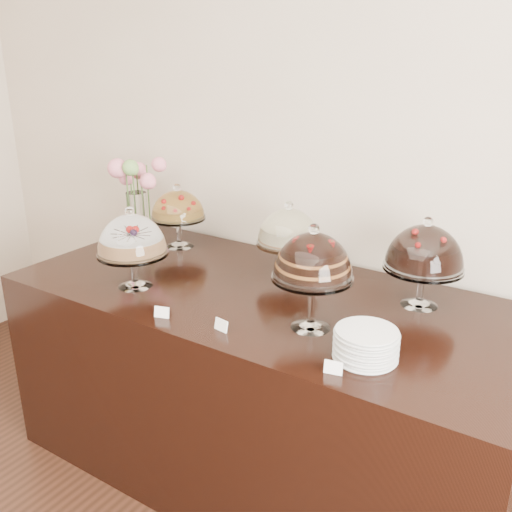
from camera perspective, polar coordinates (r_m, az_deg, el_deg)
The scene contains 12 objects.
wall_back at distance 2.68m, azimuth 9.13°, elevation 11.77°, with size 5.00×0.04×3.00m, color beige.
display_counter at distance 2.64m, azimuth 0.61°, elevation -12.62°, with size 2.20×1.00×0.90m, color black.
cake_stand_sugar_sponge at distance 2.47m, azimuth -12.32°, elevation 1.71°, with size 0.30×0.30×0.36m.
cake_stand_choco_layer at distance 2.04m, azimuth 5.72°, elevation -0.42°, with size 0.30×0.30×0.40m.
cake_stand_cheesecake at distance 2.55m, azimuth 3.26°, elevation 2.58°, with size 0.29×0.29×0.34m.
cake_stand_dark_choco at distance 2.32m, azimuth 16.53°, elevation 0.46°, with size 0.32×0.32×0.37m.
cake_stand_fruit_tart at distance 2.95m, azimuth -7.82°, elevation 4.79°, with size 0.28×0.28×0.33m.
flower_vase at distance 3.16m, azimuth -11.94°, elevation 6.55°, with size 0.26×0.29×0.44m.
plate_stack at distance 1.95m, azimuth 10.94°, elevation -8.69°, with size 0.21×0.21×0.10m.
price_card_left at distance 2.23m, azimuth -9.41°, elevation -5.57°, with size 0.06×0.01×0.04m, color white.
price_card_right at distance 1.86m, azimuth 7.74°, elevation -11.00°, with size 0.06×0.01×0.04m, color white.
price_card_extra at distance 2.11m, azimuth -3.50°, elevation -6.92°, with size 0.06×0.01×0.04m, color white.
Camera 1 is at (1.09, 0.58, 1.88)m, focal length 40.00 mm.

